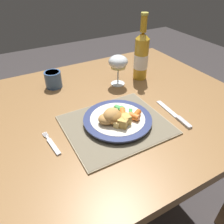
{
  "coord_description": "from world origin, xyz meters",
  "views": [
    {
      "loc": [
        -0.32,
        -0.64,
        1.23
      ],
      "look_at": [
        -0.02,
        -0.1,
        0.78
      ],
      "focal_mm": 35.0,
      "sensor_mm": 36.0,
      "label": 1
    }
  ],
  "objects_px": {
    "table_knife": "(176,116)",
    "bottle": "(141,56)",
    "wine_glass": "(118,63)",
    "dining_table": "(105,125)",
    "dinner_plate": "(118,120)",
    "fork": "(52,145)",
    "drinking_cup": "(53,79)"
  },
  "relations": [
    {
      "from": "table_knife",
      "to": "bottle",
      "type": "relative_size",
      "value": 0.64
    },
    {
      "from": "wine_glass",
      "to": "bottle",
      "type": "bearing_deg",
      "value": 1.73
    },
    {
      "from": "dining_table",
      "to": "dinner_plate",
      "type": "bearing_deg",
      "value": -94.14
    },
    {
      "from": "table_knife",
      "to": "bottle",
      "type": "xyz_separation_m",
      "value": [
        0.06,
        0.33,
        0.11
      ]
    },
    {
      "from": "dinner_plate",
      "to": "fork",
      "type": "bearing_deg",
      "value": 178.85
    },
    {
      "from": "drinking_cup",
      "to": "dining_table",
      "type": "bearing_deg",
      "value": -63.81
    },
    {
      "from": "dinner_plate",
      "to": "bottle",
      "type": "xyz_separation_m",
      "value": [
        0.27,
        0.26,
        0.09
      ]
    },
    {
      "from": "dining_table",
      "to": "dinner_plate",
      "type": "height_order",
      "value": "dinner_plate"
    },
    {
      "from": "fork",
      "to": "bottle",
      "type": "height_order",
      "value": "bottle"
    },
    {
      "from": "dinner_plate",
      "to": "drinking_cup",
      "type": "xyz_separation_m",
      "value": [
        -0.12,
        0.37,
        0.02
      ]
    },
    {
      "from": "dining_table",
      "to": "wine_glass",
      "type": "bearing_deg",
      "value": 43.58
    },
    {
      "from": "dinner_plate",
      "to": "wine_glass",
      "type": "relative_size",
      "value": 1.74
    },
    {
      "from": "fork",
      "to": "dining_table",
      "type": "bearing_deg",
      "value": 25.37
    },
    {
      "from": "wine_glass",
      "to": "table_knife",
      "type": "bearing_deg",
      "value": -79.39
    },
    {
      "from": "bottle",
      "to": "fork",
      "type": "bearing_deg",
      "value": -153.55
    },
    {
      "from": "wine_glass",
      "to": "drinking_cup",
      "type": "relative_size",
      "value": 1.89
    },
    {
      "from": "dining_table",
      "to": "bottle",
      "type": "xyz_separation_m",
      "value": [
        0.27,
        0.14,
        0.21
      ]
    },
    {
      "from": "dinner_plate",
      "to": "fork",
      "type": "height_order",
      "value": "dinner_plate"
    },
    {
      "from": "dining_table",
      "to": "bottle",
      "type": "distance_m",
      "value": 0.36
    },
    {
      "from": "bottle",
      "to": "table_knife",
      "type": "bearing_deg",
      "value": -101.12
    },
    {
      "from": "table_knife",
      "to": "wine_glass",
      "type": "relative_size",
      "value": 1.38
    },
    {
      "from": "bottle",
      "to": "drinking_cup",
      "type": "relative_size",
      "value": 4.06
    },
    {
      "from": "wine_glass",
      "to": "drinking_cup",
      "type": "xyz_separation_m",
      "value": [
        -0.26,
        0.12,
        -0.06
      ]
    },
    {
      "from": "dinner_plate",
      "to": "table_knife",
      "type": "height_order",
      "value": "dinner_plate"
    },
    {
      "from": "fork",
      "to": "drinking_cup",
      "type": "xyz_separation_m",
      "value": [
        0.12,
        0.37,
        0.04
      ]
    },
    {
      "from": "bottle",
      "to": "drinking_cup",
      "type": "bearing_deg",
      "value": 163.68
    },
    {
      "from": "table_knife",
      "to": "bottle",
      "type": "bearing_deg",
      "value": 78.88
    },
    {
      "from": "dining_table",
      "to": "drinking_cup",
      "type": "bearing_deg",
      "value": 116.19
    },
    {
      "from": "fork",
      "to": "wine_glass",
      "type": "relative_size",
      "value": 0.88
    },
    {
      "from": "dinner_plate",
      "to": "drinking_cup",
      "type": "relative_size",
      "value": 3.29
    },
    {
      "from": "dining_table",
      "to": "table_knife",
      "type": "bearing_deg",
      "value": -43.2
    },
    {
      "from": "drinking_cup",
      "to": "bottle",
      "type": "bearing_deg",
      "value": -16.32
    }
  ]
}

